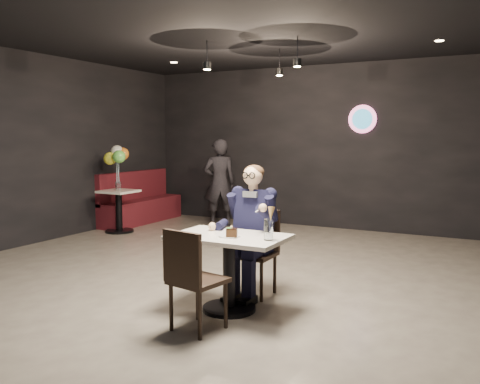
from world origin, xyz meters
The scene contains 17 objects.
floor centered at (0.00, 0.00, 0.00)m, with size 9.00×9.00×0.00m, color gray.
wall_sign centered at (0.80, 4.47, 2.00)m, with size 0.50×0.06×0.50m, color pink, non-canonical shape.
pendant_lights centered at (0.00, 2.00, 2.88)m, with size 1.40×1.20×0.36m, color black.
main_table centered at (0.76, -0.34, 0.38)m, with size 1.10×0.70×0.75m, color white.
chair_far centered at (0.76, 0.21, 0.46)m, with size 0.42×0.46×0.92m, color black.
chair_near centered at (0.76, -0.90, 0.46)m, with size 0.42×0.46×0.92m, color black.
seated_man centered at (0.76, 0.21, 0.72)m, with size 0.60×0.80×1.44m, color black.
dessert_plate centered at (0.80, -0.40, 0.76)m, with size 0.21×0.21×0.01m, color white.
cake_slice centered at (0.84, -0.44, 0.80)m, with size 0.10×0.08×0.07m, color black.
mint_leaf centered at (0.81, -0.45, 0.84)m, with size 0.06×0.04×0.01m, color #388F2F.
sundae_glass centered at (1.19, -0.37, 0.85)m, with size 0.09×0.09×0.19m, color silver.
wafer_cone centered at (1.22, -0.38, 1.00)m, with size 0.06×0.06×0.13m, color #DCAD5A.
booth_bench centered at (-3.25, 3.32, 0.50)m, with size 0.50×2.01×1.01m, color #4D101A.
side_table centered at (-2.95, 2.32, 0.36)m, with size 0.57×0.57×0.72m, color white.
balloon_vase centered at (-2.95, 2.32, 0.83)m, with size 0.10×0.10×0.15m, color silver.
balloon_bunch centered at (-2.95, 2.32, 1.24)m, with size 0.41×0.41×0.67m, color yellow.
passerby centered at (-1.70, 3.73, 0.82)m, with size 0.60×0.39×1.65m, color black.
Camera 1 is at (3.10, -4.57, 1.70)m, focal length 38.00 mm.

